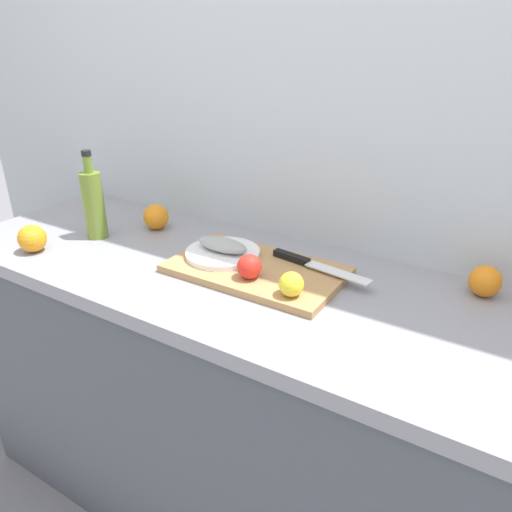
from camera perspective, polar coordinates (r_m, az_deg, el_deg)
back_wall at (r=1.40m, az=8.81°, el=15.03°), size 3.20×0.05×2.50m
kitchen_counter at (r=1.50m, az=1.46°, el=-18.61°), size 2.00×0.60×0.90m
cutting_board at (r=1.28m, az=0.00°, el=-1.62°), size 0.46×0.27×0.02m
white_plate at (r=1.34m, az=-3.95°, el=0.34°), size 0.21×0.21×0.01m
fish_fillet at (r=1.33m, az=-3.98°, el=1.34°), size 0.16×0.07×0.04m
chef_knife at (r=1.28m, az=6.14°, el=-0.79°), size 0.29×0.07×0.02m
lemon_0 at (r=1.13m, az=4.19°, el=-3.34°), size 0.06×0.06×0.06m
tomato_0 at (r=1.21m, az=-0.78°, el=-1.25°), size 0.06×0.06×0.06m
olive_oil_bottle at (r=1.56m, az=-18.64°, el=5.93°), size 0.06×0.06×0.27m
orange_0 at (r=1.29m, az=25.44°, el=-2.70°), size 0.08×0.08×0.08m
orange_1 at (r=1.60m, az=-11.74°, el=4.55°), size 0.08×0.08×0.08m
orange_2 at (r=1.54m, az=-24.92°, el=1.89°), size 0.08×0.08×0.08m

